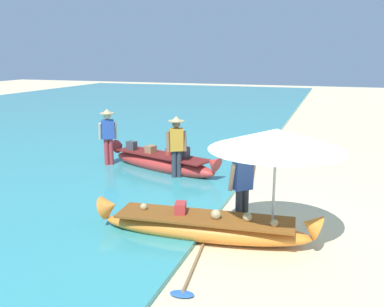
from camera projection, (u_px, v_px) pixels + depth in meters
name	position (u px, v px, depth m)	size (l,w,h in m)	color
ground_plane	(287.00, 234.00, 8.21)	(80.00, 80.00, 0.00)	beige
sea	(13.00, 127.00, 19.80)	(24.00, 56.00, 0.10)	teal
boat_orange_foreground	(204.00, 227.00, 7.90)	(4.28, 1.08, 0.76)	orange
boat_red_midground	(162.00, 162.00, 12.38)	(3.95, 1.89, 0.84)	red
person_vendor_hatted	(176.00, 144.00, 11.43)	(0.58, 0.46, 1.79)	#333842
person_tourist_customer	(243.00, 183.00, 8.26)	(0.54, 0.52, 1.67)	#333842
person_vendor_assistant	(108.00, 134.00, 12.75)	(0.55, 0.50, 1.81)	#B2383D
patio_umbrella_large	(276.00, 140.00, 7.38)	(2.42, 2.42, 2.14)	#B7B7BC
paddle	(190.00, 275.00, 6.62)	(0.41, 1.77, 0.05)	#8E6B47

